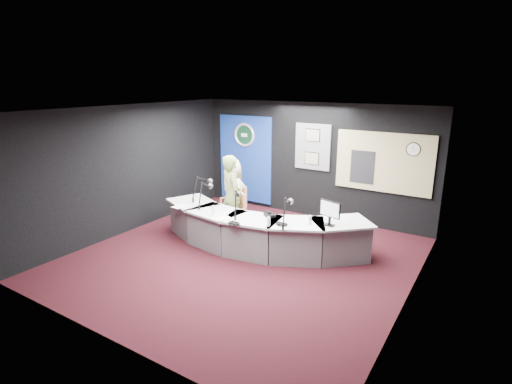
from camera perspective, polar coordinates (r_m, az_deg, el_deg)
The scene contains 33 objects.
ground at distance 7.77m, azimuth -1.91°, elevation -9.41°, with size 6.00×6.00×0.00m, color black.
ceiling at distance 7.06m, azimuth -2.12°, elevation 11.64°, with size 6.00×6.00×0.02m, color silver.
wall_back at distance 9.85m, azimuth 7.83°, elevation 4.45°, with size 6.00×0.02×2.80m, color black.
wall_front at distance 5.22m, azimuth -20.92°, elevation -6.74°, with size 6.00×0.02×2.80m, color black.
wall_left at distance 9.27m, azimuth -17.60°, elevation 3.14°, with size 0.02×6.00×2.80m, color black.
wall_right at distance 6.20m, azimuth 21.68°, elevation -3.29°, with size 0.02×6.00×2.80m, color black.
broadcast_desk at distance 8.07m, azimuth -0.04°, elevation -5.52°, with size 4.50×1.90×0.75m, color silver, non-canonical shape.
backdrop_panel at distance 10.76m, azimuth -1.54°, elevation 4.73°, with size 1.60×0.05×2.30m, color navy.
agency_seal at distance 10.62m, azimuth -1.68°, elevation 8.14°, with size 0.63×0.63×0.07m, color silver.
seal_center at distance 10.63m, azimuth -1.67°, elevation 8.14°, with size 0.48×0.48×0.01m, color black.
pinboard at distance 9.74m, azimuth 8.10°, elevation 6.41°, with size 0.90×0.04×1.10m, color slate.
framed_photo_upper at distance 9.68m, azimuth 8.09°, elevation 8.02°, with size 0.34×0.02×0.27m, color gray.
framed_photo_lower at distance 9.77m, azimuth 7.97°, elevation 4.77°, with size 0.34×0.02×0.27m, color gray.
booth_window_frame at distance 9.23m, azimuth 17.73°, elevation 4.04°, with size 2.12×0.06×1.32m, color tan.
booth_glow at distance 9.22m, azimuth 17.72°, elevation 4.03°, with size 2.00×0.02×1.20m, color beige.
equipment_rack at distance 9.35m, azimuth 14.95°, elevation 3.46°, with size 0.55×0.02×0.75m, color black.
wall_clock at distance 9.02m, azimuth 21.56°, elevation 5.69°, with size 0.28×0.28×0.01m, color white.
armchair_left at distance 9.30m, azimuth -3.30°, elevation -2.31°, with size 0.48×0.48×0.85m, color tan, non-canonical shape.
armchair_right at distance 8.74m, azimuth -3.46°, elevation -3.24°, with size 0.52×0.52×0.93m, color tan, non-canonical shape.
draped_jacket at distance 9.49m, azimuth -3.22°, elevation -0.70°, with size 0.50×0.10×0.70m, color #665E56.
person_man at distance 9.20m, azimuth -3.33°, elevation -0.16°, with size 0.77×0.50×1.58m, color beige.
person_woman at distance 8.61m, azimuth -3.51°, elevation -0.55°, with size 0.65×0.43×1.78m, color olive.
computer_monitor at distance 7.28m, azimuth 10.55°, elevation -2.39°, with size 0.48×0.03×0.33m, color black.
desk_phone at distance 7.75m, azimuth 1.97°, elevation -3.31°, with size 0.22×0.18×0.06m, color black.
headphones_near at distance 7.31m, azimuth 3.70°, elevation -4.58°, with size 0.22×0.22×0.04m, color black.
headphones_far at distance 7.35m, azimuth -3.16°, elevation -4.45°, with size 0.24×0.24×0.04m, color black.
paper_stack at distance 8.50m, azimuth -10.81°, elevation -2.01°, with size 0.22×0.31×0.00m, color white.
notepad at distance 7.67m, azimuth -4.84°, elevation -3.74°, with size 0.21×0.31×0.00m, color white.
boom_mic_a at distance 8.87m, azimuth -7.77°, elevation 0.88°, with size 0.16×0.74×0.60m, color black, non-canonical shape.
boom_mic_b at distance 8.40m, azimuth -7.33°, elevation 0.05°, with size 0.29×0.72×0.60m, color black, non-canonical shape.
boom_mic_c at distance 7.74m, azimuth -2.76°, elevation -1.19°, with size 0.42×0.66×0.60m, color black, non-canonical shape.
boom_mic_d at distance 7.27m, azimuth 4.44°, elevation -2.35°, with size 0.29×0.72×0.60m, color black, non-canonical shape.
water_bottles at distance 7.56m, azimuth 0.55°, elevation -3.27°, with size 1.92×0.53×0.18m, color silver, non-canonical shape.
Camera 1 is at (3.95, -5.82, 3.30)m, focal length 28.00 mm.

